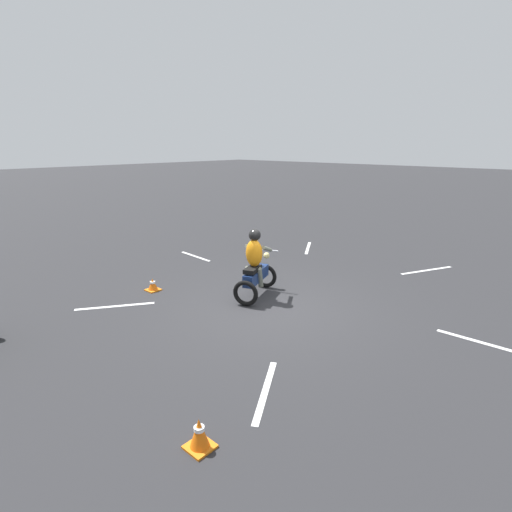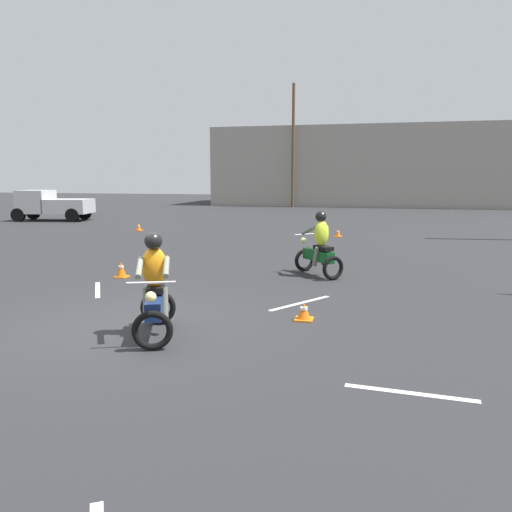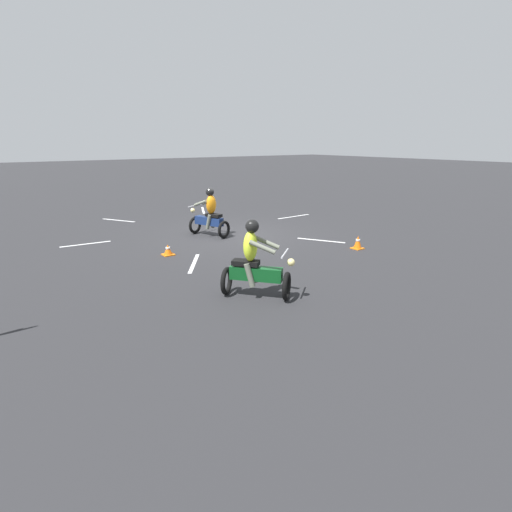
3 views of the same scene
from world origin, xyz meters
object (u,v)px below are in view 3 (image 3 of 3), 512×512
Objects in this scene: motorcycle_rider_foreground at (210,215)px; traffic_cone_near_left at (168,250)px; motorcycle_rider_background at (254,264)px; traffic_cone_mid_left at (358,243)px.

traffic_cone_near_left is (2.17, 1.42, -0.58)m from motorcycle_rider_foreground.
motorcycle_rider_foreground is 5.19× the size of traffic_cone_near_left.
motorcycle_rider_foreground is 1.00× the size of motorcycle_rider_background.
motorcycle_rider_foreground is 5.02m from traffic_cone_mid_left.
motorcycle_rider_foreground reaches higher than traffic_cone_mid_left.
motorcycle_rider_foreground is at bearing -55.35° from traffic_cone_mid_left.
motorcycle_rider_background is at bearing -130.77° from motorcycle_rider_foreground.
traffic_cone_mid_left is (-2.84, 4.11, -0.53)m from motorcycle_rider_foreground.
motorcycle_rider_background is 5.03m from traffic_cone_mid_left.
traffic_cone_near_left is at bearing -167.66° from motorcycle_rider_foreground.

